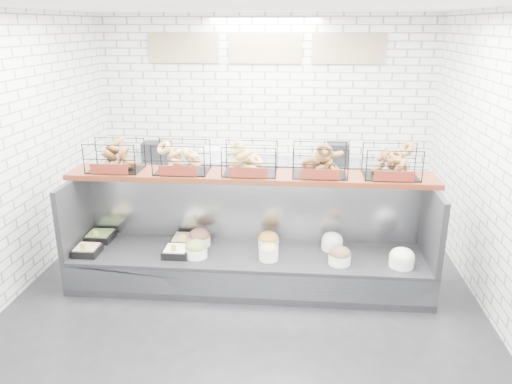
# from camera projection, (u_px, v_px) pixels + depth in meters

# --- Properties ---
(ground) EXTENTS (5.50, 5.50, 0.00)m
(ground) POSITION_uv_depth(u_px,v_px,m) (246.00, 297.00, 5.45)
(ground) COLOR black
(ground) RESTS_ON ground
(room_shell) EXTENTS (5.02, 5.51, 3.01)m
(room_shell) POSITION_uv_depth(u_px,v_px,m) (251.00, 100.00, 5.37)
(room_shell) COLOR silver
(room_shell) RESTS_ON ground
(display_case) EXTENTS (4.00, 0.90, 1.20)m
(display_case) POSITION_uv_depth(u_px,v_px,m) (249.00, 256.00, 5.67)
(display_case) COLOR black
(display_case) RESTS_ON ground
(bagel_shelf) EXTENTS (4.10, 0.50, 0.40)m
(bagel_shelf) POSITION_uv_depth(u_px,v_px,m) (250.00, 162.00, 5.50)
(bagel_shelf) COLOR #451B0E
(bagel_shelf) RESTS_ON display_case
(prep_counter) EXTENTS (4.00, 0.60, 1.20)m
(prep_counter) POSITION_uv_depth(u_px,v_px,m) (262.00, 188.00, 7.60)
(prep_counter) COLOR #93969B
(prep_counter) RESTS_ON ground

